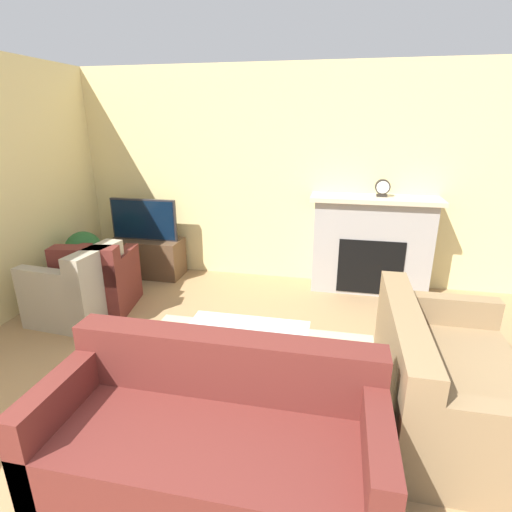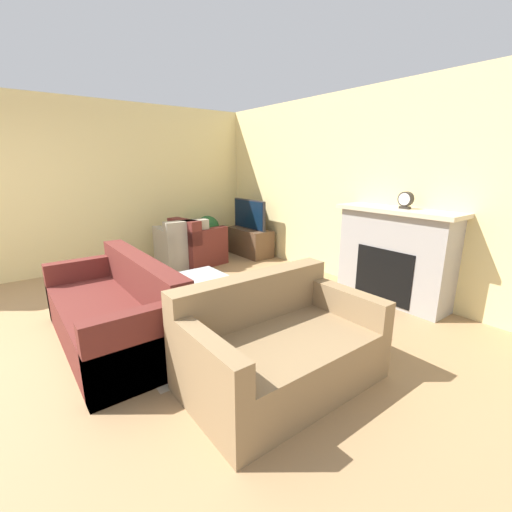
% 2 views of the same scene
% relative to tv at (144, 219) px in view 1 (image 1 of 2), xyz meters
% --- Properties ---
extents(wall_back, '(7.99, 0.06, 2.70)m').
position_rel_tv_xyz_m(wall_back, '(1.63, 0.33, 0.56)').
color(wall_back, beige).
rests_on(wall_back, ground_plane).
extents(area_rug, '(2.22, 1.93, 0.00)m').
position_rel_tv_xyz_m(area_rug, '(1.85, -2.05, -0.79)').
color(area_rug, '#B7A88E').
rests_on(area_rug, ground_plane).
extents(fireplace, '(1.51, 0.48, 1.19)m').
position_rel_tv_xyz_m(fireplace, '(2.95, 0.09, -0.17)').
color(fireplace, '#9E9993').
rests_on(fireplace, ground_plane).
extents(tv_stand, '(0.97, 0.44, 0.51)m').
position_rel_tv_xyz_m(tv_stand, '(0.00, 0.00, -0.53)').
color(tv_stand, brown).
rests_on(tv_stand, ground_plane).
extents(tv, '(0.91, 0.06, 0.55)m').
position_rel_tv_xyz_m(tv, '(0.00, 0.00, 0.00)').
color(tv, '#232328').
rests_on(tv, tv_stand).
extents(couch_sectional, '(1.92, 0.86, 0.82)m').
position_rel_tv_xyz_m(couch_sectional, '(1.91, -3.02, -0.50)').
color(couch_sectional, '#5B231E').
rests_on(couch_sectional, ground_plane).
extents(couch_loveseat, '(0.95, 1.53, 0.82)m').
position_rel_tv_xyz_m(couch_loveseat, '(3.36, -2.18, -0.50)').
color(couch_loveseat, '#8C704C').
rests_on(couch_loveseat, ground_plane).
extents(armchair_by_window, '(0.86, 0.79, 0.82)m').
position_rel_tv_xyz_m(armchair_by_window, '(-0.12, -1.35, -0.49)').
color(armchair_by_window, '#9E937F').
rests_on(armchair_by_window, ground_plane).
extents(armchair_accent, '(0.81, 0.87, 0.82)m').
position_rel_tv_xyz_m(armchair_accent, '(-0.03, -1.11, -0.48)').
color(armchair_accent, '#5B231E').
rests_on(armchair_accent, ground_plane).
extents(coffee_table, '(1.02, 0.73, 0.39)m').
position_rel_tv_xyz_m(coffee_table, '(1.85, -2.02, -0.43)').
color(coffee_table, '#333338').
rests_on(coffee_table, ground_plane).
extents(potted_plant, '(0.44, 0.44, 0.75)m').
position_rel_tv_xyz_m(potted_plant, '(-0.52, -0.61, -0.30)').
color(potted_plant, '#AD704C').
rests_on(potted_plant, ground_plane).
extents(mantel_clock, '(0.17, 0.07, 0.20)m').
position_rel_tv_xyz_m(mantel_clock, '(3.02, 0.09, 0.51)').
color(mantel_clock, '#28231E').
rests_on(mantel_clock, fireplace).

